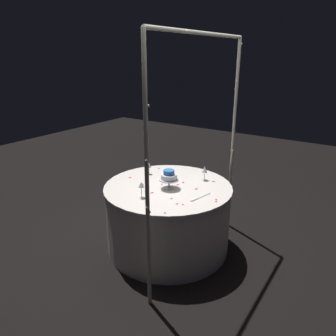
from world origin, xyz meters
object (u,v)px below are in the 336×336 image
at_px(main_table, 168,217).
at_px(wine_glass_2, 149,166).
at_px(decorative_arch, 200,127).
at_px(wine_glass_0, 205,170).
at_px(tiered_cake, 169,177).
at_px(wine_glass_1, 141,185).
at_px(cake_knife, 199,197).

xyz_separation_m(main_table, wine_glass_2, (-0.19, -0.41, 0.50)).
xyz_separation_m(decorative_arch, wine_glass_0, (-0.39, -0.13, -0.59)).
xyz_separation_m(decorative_arch, main_table, (0.00, -0.38, -1.11)).
distance_m(decorative_arch, main_table, 1.17).
bearing_deg(decorative_arch, tiered_cake, -82.05).
distance_m(tiered_cake, wine_glass_1, 0.37).
height_order(decorative_arch, cake_knife, decorative_arch).
bearing_deg(wine_glass_2, decorative_arch, 76.55).
relative_size(wine_glass_0, wine_glass_2, 1.13).
distance_m(decorative_arch, tiered_cake, 0.67).
distance_m(tiered_cake, wine_glass_2, 0.51).
relative_size(wine_glass_1, cake_knife, 0.59).
bearing_deg(wine_glass_2, tiered_cake, 62.39).
bearing_deg(wine_glass_2, wine_glass_0, 107.05).
relative_size(tiered_cake, cake_knife, 0.75).
bearing_deg(cake_knife, main_table, -100.78).
relative_size(main_table, tiered_cake, 6.52).
height_order(decorative_arch, main_table, decorative_arch).
distance_m(wine_glass_2, cake_knife, 0.90).
xyz_separation_m(tiered_cake, wine_glass_2, (-0.23, -0.45, -0.03)).
xyz_separation_m(tiered_cake, wine_glass_1, (0.35, -0.10, -0.00)).
relative_size(decorative_arch, tiered_cake, 10.77).
bearing_deg(tiered_cake, cake_knife, 84.64).
xyz_separation_m(decorative_arch, cake_knife, (0.08, 0.06, -0.71)).
height_order(main_table, cake_knife, cake_knife).
relative_size(decorative_arch, main_table, 1.65).
bearing_deg(tiered_cake, decorative_arch, 97.95).
height_order(decorative_arch, tiered_cake, decorative_arch).
xyz_separation_m(decorative_arch, tiered_cake, (0.05, -0.34, -0.58)).
bearing_deg(main_table, wine_glass_1, -8.35).
bearing_deg(wine_glass_1, main_table, 171.65).
bearing_deg(wine_glass_1, wine_glass_0, 158.58).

